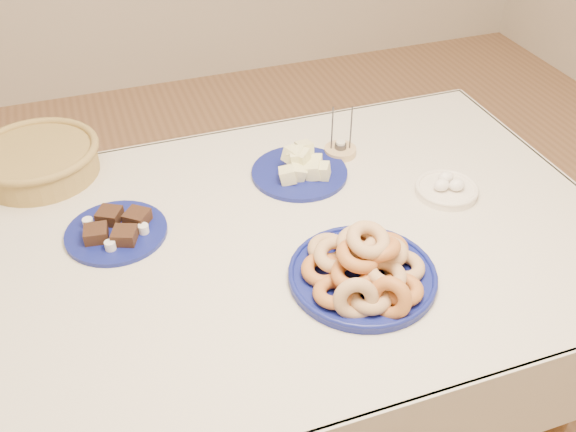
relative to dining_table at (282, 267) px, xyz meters
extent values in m
plane|color=#916544|center=(0.00, 0.00, -0.64)|extent=(5.00, 5.00, 0.00)
cylinder|color=brown|center=(-0.70, 0.40, -0.28)|extent=(0.06, 0.06, 0.72)
cylinder|color=brown|center=(0.70, 0.40, -0.28)|extent=(0.06, 0.06, 0.72)
cylinder|color=brown|center=(0.70, -0.40, -0.28)|extent=(0.06, 0.06, 0.72)
cube|color=beige|center=(0.00, 0.00, 0.10)|extent=(1.70, 1.10, 0.02)
cube|color=beige|center=(0.00, 0.55, -0.03)|extent=(1.70, 0.01, 0.28)
cube|color=beige|center=(0.85, 0.00, -0.03)|extent=(0.01, 1.10, 0.28)
cylinder|color=navy|center=(0.13, -0.21, 0.11)|extent=(0.46, 0.46, 0.02)
torus|color=navy|center=(0.13, -0.21, 0.12)|extent=(0.46, 0.46, 0.01)
torus|color=#AE7A48|center=(0.22, -0.24, 0.14)|extent=(0.13, 0.13, 0.04)
torus|color=#9C5323|center=(0.21, -0.16, 0.14)|extent=(0.13, 0.13, 0.03)
torus|color=#9C5323|center=(0.15, -0.12, 0.14)|extent=(0.14, 0.14, 0.04)
torus|color=#AE7A48|center=(0.08, -0.12, 0.14)|extent=(0.10, 0.11, 0.04)
torus|color=#9C5323|center=(0.04, -0.18, 0.14)|extent=(0.11, 0.11, 0.04)
torus|color=#9C5323|center=(0.04, -0.26, 0.14)|extent=(0.14, 0.14, 0.04)
torus|color=#AE7A48|center=(0.10, -0.30, 0.14)|extent=(0.14, 0.14, 0.03)
torus|color=#9C5323|center=(0.18, -0.30, 0.14)|extent=(0.14, 0.14, 0.03)
torus|color=#AE7A48|center=(0.18, -0.21, 0.17)|extent=(0.11, 0.11, 0.03)
torus|color=#9C5323|center=(0.14, -0.16, 0.17)|extent=(0.14, 0.13, 0.05)
torus|color=#AE7A48|center=(0.07, -0.18, 0.17)|extent=(0.14, 0.14, 0.05)
torus|color=#9C5323|center=(0.08, -0.25, 0.17)|extent=(0.14, 0.14, 0.05)
torus|color=#AE7A48|center=(0.15, -0.27, 0.17)|extent=(0.13, 0.12, 0.06)
torus|color=#9C5323|center=(0.15, -0.22, 0.20)|extent=(0.13, 0.13, 0.07)
torus|color=#AE7A48|center=(0.12, -0.18, 0.20)|extent=(0.13, 0.12, 0.05)
torus|color=#9C5323|center=(0.10, -0.23, 0.20)|extent=(0.14, 0.14, 0.06)
torus|color=#AE7A48|center=(0.13, -0.22, 0.23)|extent=(0.12, 0.13, 0.06)
torus|color=#AE7A48|center=(0.06, -0.31, 0.15)|extent=(0.11, 0.08, 0.10)
torus|color=#9C5323|center=(0.13, -0.33, 0.15)|extent=(0.12, 0.12, 0.10)
cylinder|color=navy|center=(0.14, 0.24, 0.11)|extent=(0.34, 0.34, 0.01)
cube|color=#E6E592|center=(0.16, 0.27, 0.17)|extent=(0.05, 0.05, 0.05)
cube|color=#E6E592|center=(0.13, 0.24, 0.17)|extent=(0.07, 0.06, 0.06)
cube|color=#E6E592|center=(0.16, 0.20, 0.14)|extent=(0.06, 0.06, 0.05)
cube|color=#E6E592|center=(0.09, 0.20, 0.14)|extent=(0.06, 0.05, 0.05)
cube|color=#E6E592|center=(0.18, 0.23, 0.14)|extent=(0.06, 0.06, 0.05)
cube|color=#E6E592|center=(0.12, 0.21, 0.14)|extent=(0.06, 0.06, 0.06)
cube|color=#E6E592|center=(0.18, 0.19, 0.14)|extent=(0.06, 0.06, 0.05)
cube|color=#E6E592|center=(0.13, 0.23, 0.17)|extent=(0.06, 0.06, 0.05)
cube|color=#E6E592|center=(0.14, 0.23, 0.17)|extent=(0.07, 0.06, 0.05)
cube|color=#E6E592|center=(0.12, 0.25, 0.17)|extent=(0.06, 0.06, 0.05)
cylinder|color=navy|center=(-0.39, 0.14, 0.11)|extent=(0.32, 0.32, 0.01)
cube|color=black|center=(-0.44, 0.13, 0.13)|extent=(0.06, 0.06, 0.03)
cube|color=black|center=(-0.37, 0.10, 0.13)|extent=(0.07, 0.07, 0.03)
cube|color=black|center=(-0.40, 0.19, 0.13)|extent=(0.08, 0.08, 0.03)
cube|color=black|center=(-0.33, 0.16, 0.13)|extent=(0.08, 0.08, 0.03)
cylinder|color=white|center=(-0.45, 0.18, 0.13)|extent=(0.03, 0.03, 0.02)
cylinder|color=white|center=(-0.41, 0.08, 0.13)|extent=(0.03, 0.03, 0.02)
cylinder|color=white|center=(-0.32, 0.11, 0.13)|extent=(0.03, 0.03, 0.02)
cylinder|color=olive|center=(-0.56, 0.49, 0.15)|extent=(0.33, 0.33, 0.08)
torus|color=olive|center=(-0.56, 0.49, 0.19)|extent=(0.35, 0.35, 0.02)
cylinder|color=tan|center=(0.29, 0.30, 0.12)|extent=(0.12, 0.12, 0.02)
cylinder|color=#444449|center=(0.29, 0.30, 0.14)|extent=(0.04, 0.04, 0.01)
cylinder|color=silver|center=(0.29, 0.30, 0.15)|extent=(0.03, 0.03, 0.01)
cylinder|color=#444449|center=(0.26, 0.31, 0.20)|extent=(0.01, 0.01, 0.14)
cylinder|color=#444449|center=(0.31, 0.29, 0.20)|extent=(0.01, 0.01, 0.14)
cylinder|color=#F0E4D0|center=(0.48, 0.02, 0.12)|extent=(0.18, 0.18, 0.02)
torus|color=#F0E4D0|center=(0.48, 0.02, 0.13)|extent=(0.19, 0.19, 0.01)
ellipsoid|color=white|center=(0.46, 0.01, 0.15)|extent=(0.05, 0.04, 0.03)
ellipsoid|color=white|center=(0.50, 0.00, 0.15)|extent=(0.05, 0.04, 0.03)
ellipsoid|color=white|center=(0.49, 0.04, 0.15)|extent=(0.05, 0.04, 0.03)
camera|label=1|loc=(-0.40, -1.18, 1.14)|focal=40.00mm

